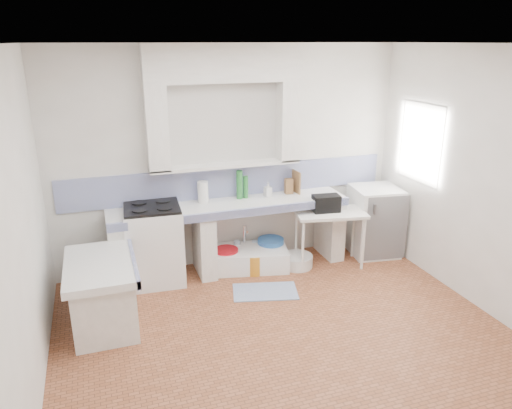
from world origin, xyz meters
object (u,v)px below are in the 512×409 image
object	(u,v)px
side_table	(329,238)
fridge	(374,221)
sink	(249,259)
stove	(154,245)

from	to	relation	value
side_table	fridge	size ratio (longest dim) A/B	0.94
sink	fridge	distance (m)	1.82
stove	sink	bearing A→B (deg)	1.59
side_table	fridge	distance (m)	0.78
sink	fridge	world-z (taller)	fridge
stove	side_table	xyz separation A→B (m)	(2.22, -0.28, -0.10)
stove	side_table	bearing A→B (deg)	-3.56
stove	side_table	size ratio (longest dim) A/B	1.06
stove	side_table	distance (m)	2.24
stove	fridge	xyz separation A→B (m)	(2.97, -0.14, 0.00)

